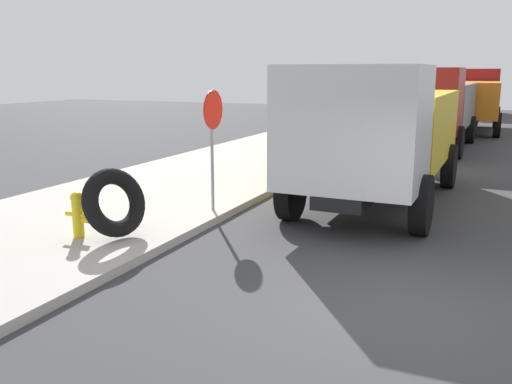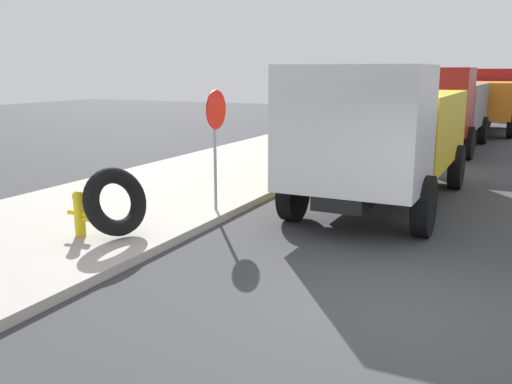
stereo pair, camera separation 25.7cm
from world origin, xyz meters
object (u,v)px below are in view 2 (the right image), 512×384
loose_tire (116,202)px  dump_truck_gray (442,106)px  fire_hydrant (80,212)px  dump_truck_yellow (385,132)px  stop_sign (216,127)px  dump_truck_red (480,90)px  dump_truck_orange (484,98)px

loose_tire → dump_truck_gray: bearing=-12.9°
fire_hydrant → dump_truck_gray: size_ratio=0.11×
dump_truck_yellow → dump_truck_gray: bearing=0.3°
stop_sign → dump_truck_red: (31.69, -2.68, -0.20)m
loose_tire → dump_truck_yellow: size_ratio=0.17×
stop_sign → dump_truck_gray: bearing=-12.5°
loose_tire → dump_truck_yellow: dump_truck_yellow is taller
dump_truck_yellow → dump_truck_red: bearing=0.2°
loose_tire → dump_truck_red: size_ratio=0.17×
stop_sign → dump_truck_gray: size_ratio=0.34×
dump_truck_orange → stop_sign: bearing=169.4°
fire_hydrant → dump_truck_red: bearing=-6.4°
dump_truck_yellow → dump_truck_orange: (17.24, -0.92, 0.00)m
dump_truck_red → dump_truck_yellow: bearing=-179.8°
loose_tire → stop_sign: size_ratio=0.49×
stop_sign → dump_truck_orange: (19.75, -3.69, -0.20)m
dump_truck_gray → dump_truck_red: same height
dump_truck_yellow → dump_truck_orange: bearing=-3.1°
loose_tire → dump_truck_red: (34.04, -3.30, 0.86)m
fire_hydrant → dump_truck_orange: 22.90m
dump_truck_orange → dump_truck_red: bearing=4.9°
dump_truck_yellow → dump_truck_red: (29.18, 0.09, 0.00)m
dump_truck_gray → stop_sign: bearing=167.5°
dump_truck_orange → dump_truck_red: size_ratio=0.99×
dump_truck_gray → fire_hydrant: bearing=165.3°
stop_sign → dump_truck_red: 31.81m
loose_tire → stop_sign: bearing=-14.9°
stop_sign → dump_truck_gray: 12.54m
dump_truck_yellow → dump_truck_gray: (9.73, 0.05, 0.00)m
loose_tire → dump_truck_gray: (14.59, -3.34, 0.86)m
fire_hydrant → stop_sign: (2.60, -1.18, 1.24)m
fire_hydrant → dump_truck_yellow: 6.55m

